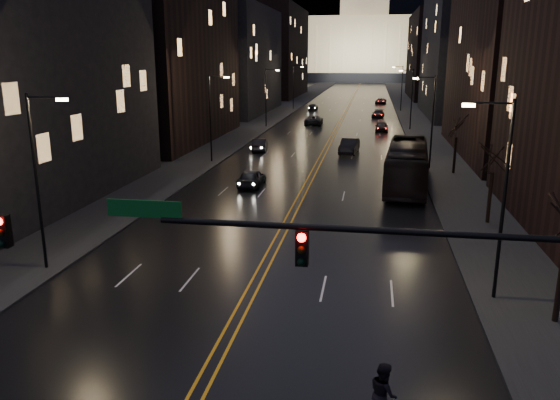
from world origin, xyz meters
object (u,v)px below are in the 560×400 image
at_px(oncoming_car_a, 252,178).
at_px(oncoming_car_b, 260,145).
at_px(bus, 407,165).
at_px(traffic_signal, 391,270).
at_px(receding_car_a, 349,146).
at_px(pedestrian_b, 383,393).

relative_size(oncoming_car_a, oncoming_car_b, 0.99).
height_order(bus, oncoming_car_b, bus).
distance_m(bus, oncoming_car_b, 22.52).
distance_m(traffic_signal, oncoming_car_a, 32.21).
distance_m(oncoming_car_a, receding_car_a, 19.33).
distance_m(oncoming_car_b, receding_car_a, 10.38).
height_order(traffic_signal, pedestrian_b, traffic_signal).
relative_size(oncoming_car_a, receding_car_a, 0.87).
xyz_separation_m(traffic_signal, bus, (2.41, 31.97, -3.22)).
bearing_deg(oncoming_car_b, oncoming_car_a, 92.32).
height_order(oncoming_car_a, pedestrian_b, pedestrian_b).
height_order(oncoming_car_b, pedestrian_b, pedestrian_b).
height_order(oncoming_car_b, receding_car_a, receding_car_a).
bearing_deg(oncoming_car_b, bus, 127.65).
distance_m(traffic_signal, oncoming_car_b, 50.00).
bearing_deg(receding_car_a, oncoming_car_b, -174.23).
relative_size(bus, pedestrian_b, 6.88).
xyz_separation_m(bus, pedestrian_b, (-2.41, -31.43, -0.90)).
relative_size(oncoming_car_a, pedestrian_b, 2.26).
bearing_deg(bus, pedestrian_b, -90.06).
bearing_deg(oncoming_car_b, traffic_signal, 98.59).
bearing_deg(receding_car_a, traffic_signal, -80.74).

